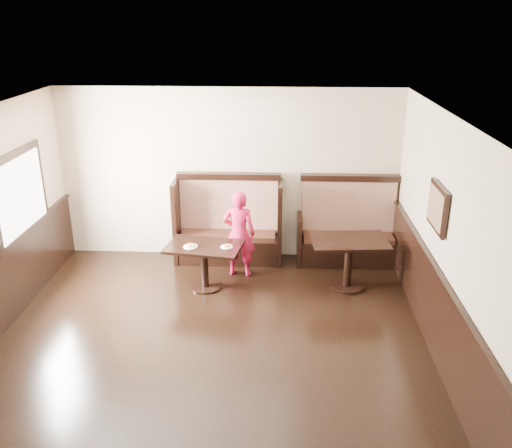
# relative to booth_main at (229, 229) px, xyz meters

# --- Properties ---
(ground) EXTENTS (7.00, 7.00, 0.00)m
(ground) POSITION_rel_booth_main_xyz_m (0.00, -3.30, -0.53)
(ground) COLOR black
(ground) RESTS_ON ground
(room_shell) EXTENTS (7.00, 7.00, 7.00)m
(room_shell) POSITION_rel_booth_main_xyz_m (-0.30, -3.01, 0.14)
(room_shell) COLOR #C4AE8E
(room_shell) RESTS_ON ground
(booth_main) EXTENTS (1.75, 0.72, 1.45)m
(booth_main) POSITION_rel_booth_main_xyz_m (0.00, 0.00, 0.00)
(booth_main) COLOR black
(booth_main) RESTS_ON ground
(booth_neighbor) EXTENTS (1.65, 0.72, 1.45)m
(booth_neighbor) POSITION_rel_booth_main_xyz_m (1.95, -0.00, -0.05)
(booth_neighbor) COLOR black
(booth_neighbor) RESTS_ON ground
(table_main) EXTENTS (1.18, 0.84, 0.69)m
(table_main) POSITION_rel_booth_main_xyz_m (-0.26, -1.04, 0.00)
(table_main) COLOR black
(table_main) RESTS_ON ground
(table_neighbor) EXTENTS (1.16, 0.81, 0.77)m
(table_neighbor) POSITION_rel_booth_main_xyz_m (1.86, -0.92, 0.05)
(table_neighbor) COLOR black
(table_neighbor) RESTS_ON ground
(child) EXTENTS (0.53, 0.37, 1.38)m
(child) POSITION_rel_booth_main_xyz_m (0.22, -0.58, 0.16)
(child) COLOR #BB133B
(child) RESTS_ON ground
(pizza_plate_left) EXTENTS (0.21, 0.21, 0.04)m
(pizza_plate_left) POSITION_rel_booth_main_xyz_m (-0.45, -1.11, 0.18)
(pizza_plate_left) COLOR white
(pizza_plate_left) RESTS_ON table_main
(pizza_plate_right) EXTENTS (0.18, 0.18, 0.03)m
(pizza_plate_right) POSITION_rel_booth_main_xyz_m (0.08, -1.09, 0.18)
(pizza_plate_right) COLOR white
(pizza_plate_right) RESTS_ON table_main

